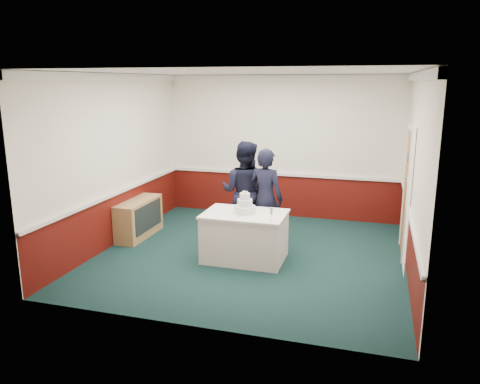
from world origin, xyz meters
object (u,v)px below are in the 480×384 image
(person_woman, at_px, (265,198))
(champagne_flute, at_px, (271,212))
(cake_knife, at_px, (239,216))
(cake_table, at_px, (245,236))
(wedding_cake, at_px, (245,206))
(person_man, at_px, (244,192))
(sideboard, at_px, (139,218))

(person_woman, bearing_deg, champagne_flute, 119.57)
(champagne_flute, xyz_separation_m, person_woman, (-0.33, 0.99, -0.05))
(cake_knife, relative_size, person_woman, 0.13)
(cake_knife, xyz_separation_m, champagne_flute, (0.53, -0.08, 0.14))
(cake_table, relative_size, champagne_flute, 6.44)
(wedding_cake, bearing_deg, person_man, 106.22)
(cake_table, relative_size, wedding_cake, 3.63)
(sideboard, bearing_deg, person_man, 9.64)
(sideboard, relative_size, person_woman, 0.68)
(champagne_flute, bearing_deg, sideboard, 162.61)
(person_man, bearing_deg, cake_knife, 105.99)
(cake_table, xyz_separation_m, cake_knife, (-0.03, -0.20, 0.39))
(sideboard, height_order, person_man, person_man)
(wedding_cake, height_order, person_man, person_man)
(person_man, bearing_deg, champagne_flute, 126.78)
(cake_knife, bearing_deg, person_man, 103.02)
(champagne_flute, distance_m, person_man, 1.41)
(person_man, bearing_deg, wedding_cake, 110.27)
(cake_table, height_order, cake_knife, cake_knife)
(cake_knife, bearing_deg, sideboard, 161.67)
(sideboard, bearing_deg, champagne_flute, -17.39)
(sideboard, height_order, wedding_cake, wedding_cake)
(person_woman, bearing_deg, cake_knife, 88.73)
(person_man, xyz_separation_m, person_woman, (0.44, -0.20, -0.04))
(cake_table, bearing_deg, cake_knife, -98.53)
(person_woman, bearing_deg, person_man, -13.42)
(champagne_flute, relative_size, person_woman, 0.12)
(wedding_cake, xyz_separation_m, champagne_flute, (0.50, -0.28, 0.03))
(wedding_cake, xyz_separation_m, cake_knife, (-0.03, -0.20, -0.11))
(cake_table, distance_m, cake_knife, 0.44)
(sideboard, bearing_deg, cake_knife, -19.41)
(sideboard, xyz_separation_m, wedding_cake, (2.23, -0.58, 0.55))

